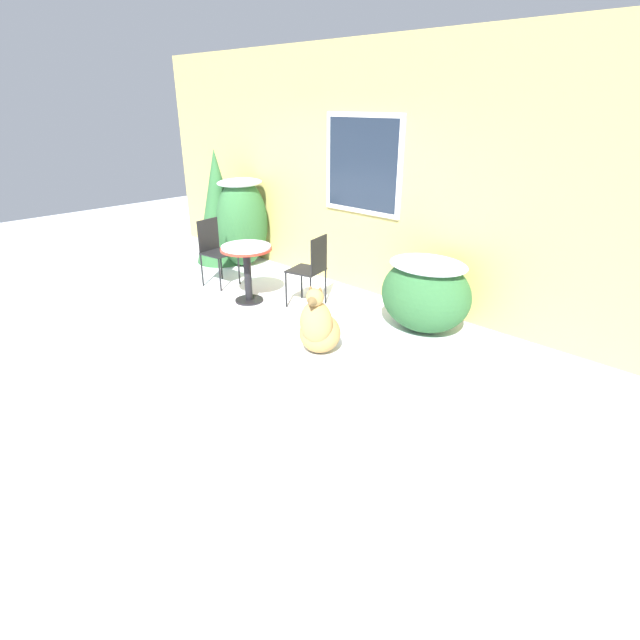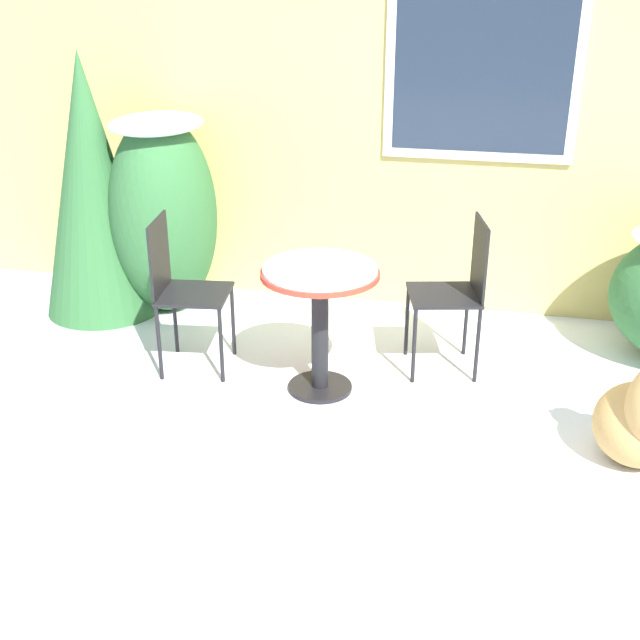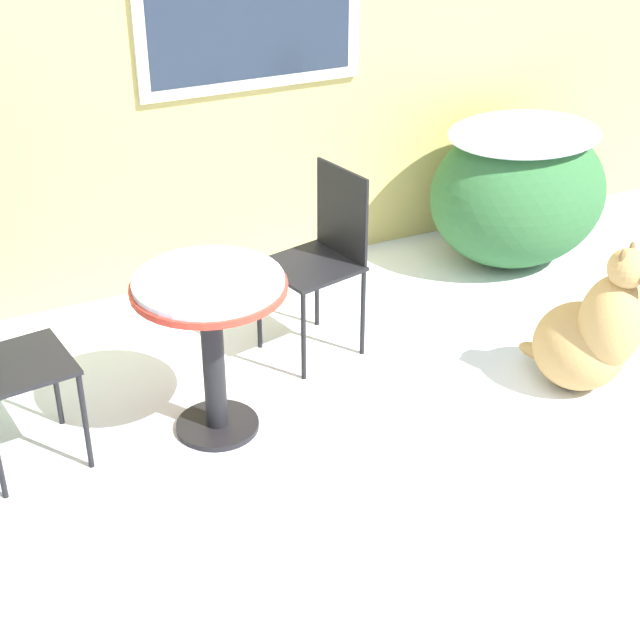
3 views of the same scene
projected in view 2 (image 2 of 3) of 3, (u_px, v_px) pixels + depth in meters
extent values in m
plane|color=silver|center=(370.00, 474.00, 3.89)|extent=(16.00, 16.00, 0.00)
cube|color=tan|center=(431.00, 79.00, 5.21)|extent=(8.00, 0.06, 3.16)
cube|color=silver|center=(483.00, 62.00, 5.06)|extent=(1.24, 0.04, 1.24)
cube|color=#1E2838|center=(483.00, 62.00, 5.04)|extent=(1.12, 0.01, 1.12)
ellipsoid|color=#2D6033|center=(164.00, 215.00, 5.51)|extent=(0.71, 0.86, 1.37)
ellipsoid|color=silver|center=(156.00, 123.00, 5.25)|extent=(0.60, 0.73, 0.12)
cone|color=#2D6033|center=(92.00, 187.00, 5.41)|extent=(0.81, 0.81, 1.78)
cylinder|color=black|center=(320.00, 387.00, 4.67)|extent=(0.37, 0.37, 0.03)
cylinder|color=black|center=(320.00, 332.00, 4.52)|extent=(0.10, 0.10, 0.68)
cylinder|color=red|center=(320.00, 274.00, 4.38)|extent=(0.66, 0.66, 0.03)
cylinder|color=silver|center=(320.00, 269.00, 4.37)|extent=(0.63, 0.63, 0.03)
cube|color=black|center=(444.00, 295.00, 4.72)|extent=(0.49, 0.49, 0.02)
cube|color=black|center=(480.00, 258.00, 4.63)|extent=(0.10, 0.37, 0.45)
cylinder|color=black|center=(407.00, 320.00, 4.99)|extent=(0.02, 0.02, 0.47)
cylinder|color=black|center=(414.00, 346.00, 4.65)|extent=(0.02, 0.02, 0.47)
cylinder|color=black|center=(466.00, 320.00, 4.99)|extent=(0.02, 0.02, 0.47)
cylinder|color=black|center=(477.00, 346.00, 4.66)|extent=(0.02, 0.02, 0.47)
cube|color=black|center=(195.00, 294.00, 4.74)|extent=(0.45, 0.45, 0.02)
cube|color=black|center=(159.00, 256.00, 4.66)|extent=(0.06, 0.37, 0.45)
cylinder|color=black|center=(221.00, 346.00, 4.66)|extent=(0.02, 0.02, 0.47)
cylinder|color=black|center=(233.00, 320.00, 4.99)|extent=(0.02, 0.02, 0.47)
cylinder|color=black|center=(159.00, 343.00, 4.69)|extent=(0.02, 0.02, 0.47)
cylinder|color=black|center=(175.00, 318.00, 5.02)|extent=(0.02, 0.02, 0.47)
ellipsoid|color=tan|center=(639.00, 425.00, 3.91)|extent=(0.59, 0.59, 0.42)
ellipsoid|color=tan|center=(612.00, 423.00, 4.14)|extent=(0.17, 0.22, 0.08)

